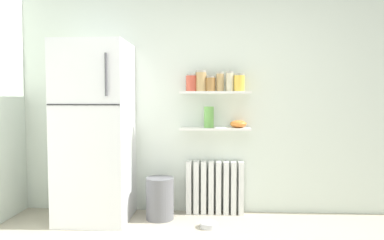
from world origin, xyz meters
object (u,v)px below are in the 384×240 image
storage_jar_0 (191,83)px  storage_jar_3 (220,82)px  storage_jar_1 (201,81)px  trash_bin (160,198)px  pet_food_bowl (209,225)px  refrigerator (95,132)px  storage_jar_4 (230,81)px  storage_jar_5 (239,83)px  radiator (215,188)px  shelf_bowl (238,124)px  vase (209,117)px  storage_jar_2 (210,84)px

storage_jar_0 → storage_jar_3: bearing=0.0°
storage_jar_0 → storage_jar_1: storage_jar_1 is taller
storage_jar_3 → trash_bin: storage_jar_3 is taller
pet_food_bowl → storage_jar_1: bearing=102.6°
refrigerator → storage_jar_4: (1.39, 0.22, 0.53)m
refrigerator → storage_jar_0: refrigerator is taller
storage_jar_5 → trash_bin: 1.48m
radiator → shelf_bowl: 0.75m
radiator → storage_jar_5: (0.26, -0.03, 1.15)m
storage_jar_5 → storage_jar_1: bearing=-180.0°
storage_jar_0 → storage_jar_4: (0.41, -0.00, 0.01)m
trash_bin → pet_food_bowl: size_ratio=2.57×
radiator → storage_jar_1: size_ratio=2.84×
radiator → pet_food_bowl: (-0.06, -0.44, -0.26)m
pet_food_bowl → storage_jar_4: bearing=62.1°
storage_jar_1 → vase: size_ratio=0.97×
radiator → storage_jar_2: (-0.05, -0.03, 1.13)m
storage_jar_1 → storage_jar_2: storage_jar_1 is taller
trash_bin → pet_food_bowl: bearing=-24.0°
storage_jar_1 → storage_jar_3: size_ratio=1.08×
vase → shelf_bowl: bearing=0.0°
shelf_bowl → storage_jar_4: bearing=180.0°
vase → storage_jar_3: bearing=0.0°
storage_jar_4 → pet_food_bowl: (-0.22, -0.41, -1.42)m
vase → refrigerator: bearing=-169.3°
refrigerator → pet_food_bowl: refrigerator is taller
radiator → pet_food_bowl: radiator is taller
storage_jar_4 → trash_bin: storage_jar_4 is taller
radiator → storage_jar_3: size_ratio=3.06×
storage_jar_5 → shelf_bowl: (-0.01, 0.00, -0.44)m
shelf_bowl → pet_food_bowl: 1.09m
storage_jar_0 → storage_jar_3: 0.31m
storage_jar_2 → trash_bin: bearing=-161.3°
storage_jar_2 → storage_jar_0: bearing=180.0°
storage_jar_4 → storage_jar_2: bearing=180.0°
vase → storage_jar_4: bearing=0.0°
storage_jar_3 → shelf_bowl: bearing=-0.0°
storage_jar_3 → refrigerator: bearing=-170.3°
storage_jar_2 → shelf_bowl: storage_jar_2 is taller
storage_jar_3 → storage_jar_5: 0.20m
storage_jar_0 → shelf_bowl: (0.50, -0.00, -0.44)m
storage_jar_2 → shelf_bowl: bearing=0.0°
storage_jar_1 → pet_food_bowl: size_ratio=1.30×
storage_jar_5 → pet_food_bowl: size_ratio=1.10×
shelf_bowl → storage_jar_2: bearing=180.0°
refrigerator → storage_jar_1: bearing=11.5°
storage_jar_1 → storage_jar_5: (0.41, 0.00, -0.02)m
storage_jar_3 → pet_food_bowl: storage_jar_3 is taller
trash_bin → pet_food_bowl: (0.51, -0.23, -0.19)m
storage_jar_0 → vase: storage_jar_0 is taller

